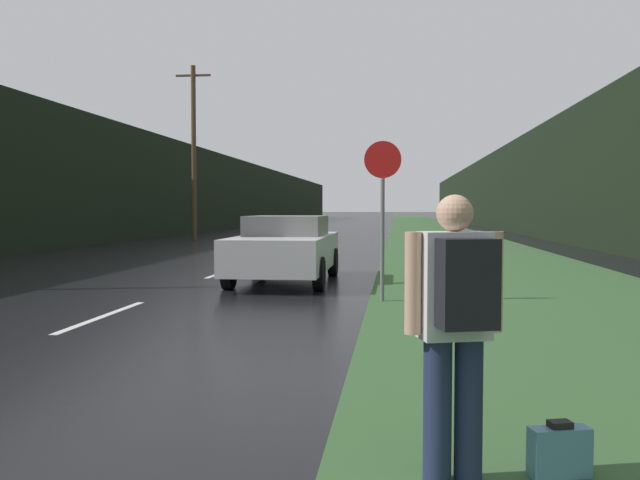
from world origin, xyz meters
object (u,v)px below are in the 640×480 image
stop_sign (383,205)px  car_passing_near (286,248)px  hitchhiker_with_backpack (456,320)px  suitcase (560,453)px

stop_sign → car_passing_near: bearing=126.0°
stop_sign → hitchhiker_with_backpack: 7.76m
stop_sign → hitchhiker_with_backpack: bearing=-85.7°
suitcase → car_passing_near: car_passing_near is taller
suitcase → car_passing_near: 11.05m
stop_sign → suitcase: stop_sign is taller
hitchhiker_with_backpack → suitcase: size_ratio=4.41×
stop_sign → suitcase: 7.77m
stop_sign → car_passing_near: (-2.17, 2.99, -0.92)m
suitcase → car_passing_near: size_ratio=0.08×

